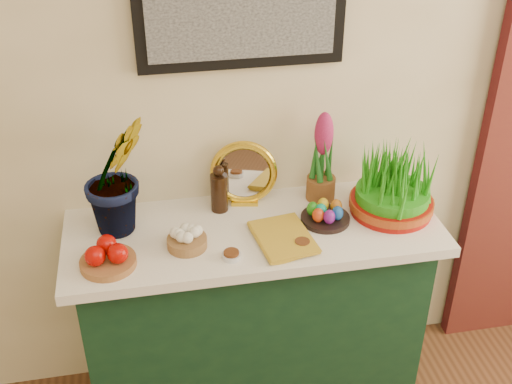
# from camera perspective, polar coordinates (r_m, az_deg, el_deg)

# --- Properties ---
(sideboard) EXTENTS (1.30, 0.45, 0.85)m
(sideboard) POSITION_cam_1_polar(r_m,az_deg,el_deg) (2.69, -0.20, -11.22)
(sideboard) COLOR #13361D
(sideboard) RESTS_ON ground
(tablecloth) EXTENTS (1.40, 0.55, 0.04)m
(tablecloth) POSITION_cam_1_polar(r_m,az_deg,el_deg) (2.41, -0.22, -3.44)
(tablecloth) COLOR white
(tablecloth) RESTS_ON sideboard
(hyacinth_green) EXTENTS (0.38, 0.36, 0.59)m
(hyacinth_green) POSITION_cam_1_polar(r_m,az_deg,el_deg) (2.29, -12.44, 3.02)
(hyacinth_green) COLOR #206820
(hyacinth_green) RESTS_ON tablecloth
(apple_bowl) EXTENTS (0.24, 0.24, 0.10)m
(apple_bowl) POSITION_cam_1_polar(r_m,az_deg,el_deg) (2.24, -13.08, -5.56)
(apple_bowl) COLOR #92592E
(apple_bowl) RESTS_ON tablecloth
(garlic_basket) EXTENTS (0.15, 0.15, 0.08)m
(garlic_basket) POSITION_cam_1_polar(r_m,az_deg,el_deg) (2.29, -6.16, -4.19)
(garlic_basket) COLOR olive
(garlic_basket) RESTS_ON tablecloth
(vinegar_cruet) EXTENTS (0.07, 0.07, 0.19)m
(vinegar_cruet) POSITION_cam_1_polar(r_m,az_deg,el_deg) (2.45, -3.30, 0.13)
(vinegar_cruet) COLOR black
(vinegar_cruet) RESTS_ON tablecloth
(mirror) EXTENTS (0.27, 0.11, 0.26)m
(mirror) POSITION_cam_1_polar(r_m,az_deg,el_deg) (2.48, -1.09, 1.64)
(mirror) COLOR gold
(mirror) RESTS_ON tablecloth
(book) EXTENTS (0.21, 0.28, 0.03)m
(book) POSITION_cam_1_polar(r_m,az_deg,el_deg) (2.28, 0.17, -4.50)
(book) COLOR gold
(book) RESTS_ON tablecloth
(spice_dish_left) EXTENTS (0.07, 0.07, 0.03)m
(spice_dish_left) POSITION_cam_1_polar(r_m,az_deg,el_deg) (2.23, -2.20, -5.62)
(spice_dish_left) COLOR silver
(spice_dish_left) RESTS_ON tablecloth
(spice_dish_right) EXTENTS (0.07, 0.07, 0.03)m
(spice_dish_right) POSITION_cam_1_polar(r_m,az_deg,el_deg) (2.29, 4.14, -4.65)
(spice_dish_right) COLOR silver
(spice_dish_right) RESTS_ON tablecloth
(egg_plate) EXTENTS (0.19, 0.19, 0.08)m
(egg_plate) POSITION_cam_1_polar(r_m,az_deg,el_deg) (2.42, 6.18, -1.98)
(egg_plate) COLOR black
(egg_plate) RESTS_ON tablecloth
(hyacinth_pink) EXTENTS (0.11, 0.11, 0.37)m
(hyacinth_pink) POSITION_cam_1_polar(r_m,az_deg,el_deg) (2.49, 5.91, 2.75)
(hyacinth_pink) COLOR brown
(hyacinth_pink) RESTS_ON tablecloth
(wheatgrass_sabzeh) EXTENTS (0.32, 0.32, 0.26)m
(wheatgrass_sabzeh) POSITION_cam_1_polar(r_m,az_deg,el_deg) (2.47, 12.12, 0.56)
(wheatgrass_sabzeh) COLOR #9B0F08
(wheatgrass_sabzeh) RESTS_ON tablecloth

